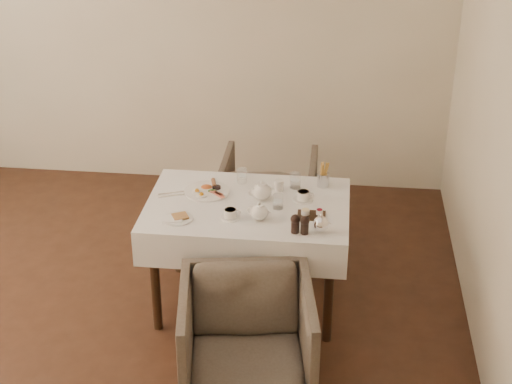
{
  "coord_description": "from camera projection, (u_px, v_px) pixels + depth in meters",
  "views": [
    {
      "loc": [
        1.35,
        -3.69,
        3.08
      ],
      "look_at": [
        0.85,
        0.68,
        0.82
      ],
      "focal_mm": 55.0,
      "sensor_mm": 36.0,
      "label": 1
    }
  ],
  "objects": [
    {
      "name": "condiment_board",
      "position": [
        311.0,
        214.0,
        4.79
      ],
      "size": [
        0.17,
        0.12,
        0.04
      ],
      "rotation": [
        0.0,
        0.0,
        0.01
      ],
      "color": "black",
      "rests_on": "table"
    },
    {
      "name": "silver_pot",
      "position": [
        321.0,
        223.0,
        4.61
      ],
      "size": [
        0.14,
        0.12,
        0.12
      ],
      "primitive_type": null,
      "rotation": [
        0.0,
        0.0,
        0.32
      ],
      "color": "white",
      "rests_on": "table"
    },
    {
      "name": "glass_mid",
      "position": [
        278.0,
        201.0,
        4.88
      ],
      "size": [
        0.08,
        0.08,
        0.09
      ],
      "primitive_type": "cylinder",
      "rotation": [
        0.0,
        0.0,
        0.28
      ],
      "color": "silver",
      "rests_on": "table"
    },
    {
      "name": "cutlery_knife",
      "position": [
        173.0,
        196.0,
        5.04
      ],
      "size": [
        0.18,
        0.08,
        0.0
      ],
      "primitive_type": "cube",
      "rotation": [
        0.0,
        0.0,
        1.92
      ],
      "color": "silver",
      "rests_on": "table"
    },
    {
      "name": "fries_cup",
      "position": [
        323.0,
        176.0,
        5.13
      ],
      "size": [
        0.08,
        0.08,
        0.17
      ],
      "rotation": [
        0.0,
        0.0,
        0.16
      ],
      "color": "silver",
      "rests_on": "table"
    },
    {
      "name": "teapot_centre",
      "position": [
        262.0,
        190.0,
        4.97
      ],
      "size": [
        0.2,
        0.18,
        0.13
      ],
      "primitive_type": null,
      "rotation": [
        0.0,
        0.0,
        0.35
      ],
      "color": "white",
      "rests_on": "table"
    },
    {
      "name": "creamer",
      "position": [
        279.0,
        185.0,
        5.09
      ],
      "size": [
        0.07,
        0.07,
        0.07
      ],
      "primitive_type": "cylinder",
      "rotation": [
        0.0,
        0.0,
        0.16
      ],
      "color": "white",
      "rests_on": "table"
    },
    {
      "name": "armchair_far",
      "position": [
        269.0,
        197.0,
        5.95
      ],
      "size": [
        0.71,
        0.73,
        0.66
      ],
      "primitive_type": "imported",
      "rotation": [
        0.0,
        0.0,
        3.15
      ],
      "color": "#4D4438",
      "rests_on": "ground"
    },
    {
      "name": "table",
      "position": [
        248.0,
        220.0,
        5.0
      ],
      "size": [
        1.28,
        0.88,
        0.75
      ],
      "color": "black",
      "rests_on": "ground"
    },
    {
      "name": "teapot_front",
      "position": [
        259.0,
        211.0,
        4.74
      ],
      "size": [
        0.16,
        0.14,
        0.12
      ],
      "primitive_type": null,
      "rotation": [
        0.0,
        0.0,
        -0.14
      ],
      "color": "white",
      "rests_on": "table"
    },
    {
      "name": "glass_left",
      "position": [
        242.0,
        176.0,
        5.2
      ],
      "size": [
        0.08,
        0.08,
        0.09
      ],
      "primitive_type": "cylinder",
      "rotation": [
        0.0,
        0.0,
        0.29
      ],
      "color": "silver",
      "rests_on": "table"
    },
    {
      "name": "cutlery_fork",
      "position": [
        172.0,
        193.0,
        5.08
      ],
      "size": [
        0.18,
        0.08,
        0.0
      ],
      "primitive_type": "cube",
      "rotation": [
        0.0,
        0.0,
        1.95
      ],
      "color": "silver",
      "rests_on": "table"
    },
    {
      "name": "pepper_mill_left",
      "position": [
        295.0,
        224.0,
        4.6
      ],
      "size": [
        0.06,
        0.06,
        0.12
      ],
      "primitive_type": null,
      "rotation": [
        0.0,
        0.0,
        0.1
      ],
      "color": "black",
      "rests_on": "table"
    },
    {
      "name": "teacup_far",
      "position": [
        303.0,
        196.0,
        4.98
      ],
      "size": [
        0.13,
        0.13,
        0.06
      ],
      "rotation": [
        0.0,
        0.0,
        0.02
      ],
      "color": "white",
      "rests_on": "table"
    },
    {
      "name": "glass_right",
      "position": [
        295.0,
        180.0,
        5.13
      ],
      "size": [
        0.08,
        0.08,
        0.1
      ],
      "primitive_type": "cylinder",
      "rotation": [
        0.0,
        0.0,
        -0.13
      ],
      "color": "silver",
      "rests_on": "table"
    },
    {
      "name": "pepper_mill_right",
      "position": [
        305.0,
        225.0,
        4.59
      ],
      "size": [
        0.06,
        0.06,
        0.12
      ],
      "primitive_type": null,
      "rotation": [
        0.0,
        0.0,
        -0.05
      ],
      "color": "black",
      "rests_on": "table"
    },
    {
      "name": "armchair_near",
      "position": [
        247.0,
        341.0,
        4.37
      ],
      "size": [
        0.84,
        0.86,
        0.69
      ],
      "primitive_type": "imported",
      "rotation": [
        0.0,
        0.0,
        0.15
      ],
      "color": "#4D4438",
      "rests_on": "ground"
    },
    {
      "name": "teacup_near",
      "position": [
        230.0,
        214.0,
        4.77
      ],
      "size": [
        0.12,
        0.12,
        0.06
      ],
      "rotation": [
        0.0,
        0.0,
        0.24
      ],
      "color": "white",
      "rests_on": "table"
    },
    {
      "name": "side_plate",
      "position": [
        177.0,
        218.0,
        4.76
      ],
      "size": [
        0.19,
        0.18,
        0.02
      ],
      "rotation": [
        0.0,
        0.0,
        0.27
      ],
      "color": "white",
      "rests_on": "table"
    },
    {
      "name": "breakfast_plate",
      "position": [
        207.0,
        190.0,
        5.09
      ],
      "size": [
        0.3,
        0.3,
        0.04
      ],
      "rotation": [
        0.0,
        0.0,
        -0.18
      ],
      "color": "white",
      "rests_on": "table"
    }
  ]
}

